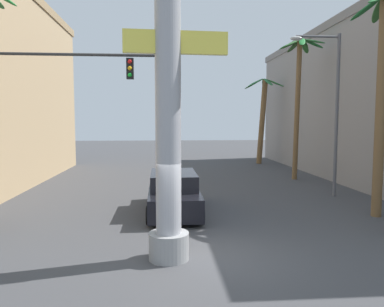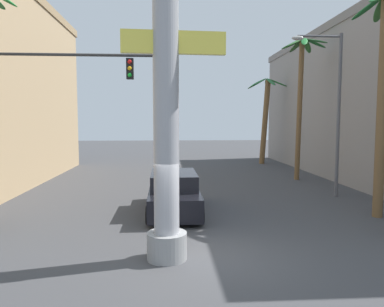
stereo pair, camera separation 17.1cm
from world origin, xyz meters
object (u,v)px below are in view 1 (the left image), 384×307
Objects in this scene: neon_sign_pole at (168,58)px; traffic_light_mast at (38,102)px; car_lead at (173,193)px; palm_tree_far_right at (262,113)px; street_lamp at (330,100)px; palm_tree_near_right at (381,89)px; palm_tree_mid_right at (299,87)px.

traffic_light_mast is (-4.33, 3.67, -0.90)m from neon_sign_pole.
traffic_light_mast is at bearing -163.00° from car_lead.
palm_tree_far_right is at bearing 54.32° from traffic_light_mast.
street_lamp is 3.81m from palm_tree_near_right.
car_lead is 0.60× the size of palm_tree_mid_right.
palm_tree_near_right is at bearing -9.96° from car_lead.
palm_tree_near_right is 17.23m from palm_tree_far_right.
palm_tree_far_right is (8.09, 20.97, -0.95)m from neon_sign_pole.
palm_tree_near_right is 1.14× the size of palm_tree_far_right.
car_lead is at bearing 17.00° from traffic_light_mast.
palm_tree_mid_right is (0.30, 4.89, 1.05)m from street_lamp.
neon_sign_pole is 10.77m from street_lamp.
neon_sign_pole is 1.80× the size of traffic_light_mast.
neon_sign_pole is at bearing -40.32° from traffic_light_mast.
palm_tree_mid_right is (12.28, 8.77, 1.37)m from traffic_light_mast.
car_lead is (-7.38, -2.48, -3.79)m from street_lamp.
neon_sign_pole is 6.71m from car_lead.
car_lead is (4.59, 1.40, -3.47)m from traffic_light_mast.
neon_sign_pole is at bearing -111.11° from palm_tree_far_right.
neon_sign_pole is 5.74m from traffic_light_mast.
palm_tree_far_right is at bearing 68.89° from neon_sign_pole.
street_lamp is 0.94× the size of palm_tree_near_right.
palm_tree_mid_right is at bearing 43.79° from car_lead.
palm_tree_near_right is (7.82, 3.75, -0.38)m from neon_sign_pole.
palm_tree_far_right is at bearing 89.03° from palm_tree_mid_right.
traffic_light_mast is 21.29m from palm_tree_far_right.
street_lamp is 0.90× the size of palm_tree_mid_right.
traffic_light_mast is at bearing -162.04° from street_lamp.
street_lamp is 1.28× the size of traffic_light_mast.
palm_tree_near_right reaches higher than traffic_light_mast.
palm_tree_mid_right is at bearing 57.42° from neon_sign_pole.
traffic_light_mast is 12.15m from palm_tree_near_right.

